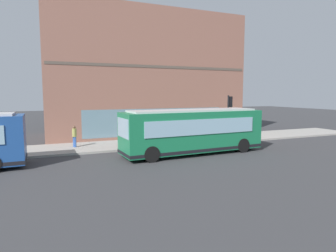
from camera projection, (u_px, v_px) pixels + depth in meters
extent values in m
plane|color=#38383A|center=(192.00, 154.00, 20.35)|extent=(120.00, 120.00, 0.00)
cube|color=#9E9991|center=(166.00, 142.00, 24.77)|extent=(4.46, 40.00, 0.15)
cube|color=#8C5B4C|center=(142.00, 76.00, 30.06)|extent=(8.50, 18.88, 11.90)
cube|color=brown|center=(156.00, 67.00, 26.24)|extent=(0.36, 18.50, 0.24)
cube|color=slate|center=(157.00, 122.00, 26.69)|extent=(0.12, 13.21, 2.40)
cube|color=#197247|center=(193.00, 131.00, 20.19)|extent=(3.05, 10.12, 2.70)
cube|color=silver|center=(193.00, 110.00, 20.03)|extent=(2.62, 9.10, 0.12)
cube|color=#8CB2C6|center=(123.00, 128.00, 17.98)|extent=(2.20, 0.20, 1.20)
cube|color=#8CB2C6|center=(184.00, 123.00, 21.28)|extent=(0.51, 8.19, 1.00)
cube|color=#8CB2C6|center=(203.00, 127.00, 19.01)|extent=(0.51, 8.19, 1.00)
cube|color=black|center=(193.00, 147.00, 20.32)|extent=(3.09, 10.16, 0.20)
cylinder|color=black|center=(138.00, 148.00, 19.77)|extent=(0.35, 1.01, 1.00)
cylinder|color=black|center=(152.00, 154.00, 17.72)|extent=(0.35, 1.01, 1.00)
cylinder|color=black|center=(223.00, 141.00, 22.81)|extent=(0.35, 1.01, 1.00)
cylinder|color=black|center=(243.00, 145.00, 20.76)|extent=(0.35, 1.01, 1.00)
cylinder|color=black|center=(228.00, 118.00, 24.85)|extent=(0.14, 0.14, 3.86)
cube|color=black|center=(230.00, 102.00, 24.77)|extent=(0.32, 0.24, 0.90)
sphere|color=red|center=(232.00, 98.00, 24.79)|extent=(0.20, 0.20, 0.20)
sphere|color=yellow|center=(231.00, 102.00, 24.82)|extent=(0.20, 0.20, 0.20)
sphere|color=green|center=(231.00, 105.00, 24.85)|extent=(0.20, 0.20, 0.20)
cylinder|color=yellow|center=(231.00, 133.00, 27.61)|extent=(0.24, 0.24, 0.55)
sphere|color=yellow|center=(231.00, 130.00, 27.58)|extent=(0.22, 0.22, 0.22)
cylinder|color=yellow|center=(233.00, 133.00, 27.67)|extent=(0.10, 0.12, 0.10)
cylinder|color=yellow|center=(230.00, 133.00, 27.76)|extent=(0.12, 0.10, 0.10)
cylinder|color=#3F8C4C|center=(191.00, 136.00, 24.74)|extent=(0.14, 0.14, 0.82)
cylinder|color=#3F8C4C|center=(189.00, 136.00, 24.70)|extent=(0.14, 0.14, 0.82)
cylinder|color=#3359A5|center=(190.00, 128.00, 24.64)|extent=(0.32, 0.32, 0.65)
sphere|color=brown|center=(190.00, 123.00, 24.59)|extent=(0.22, 0.22, 0.22)
cylinder|color=#3359A5|center=(75.00, 142.00, 21.93)|extent=(0.14, 0.14, 0.78)
cylinder|color=#3359A5|center=(74.00, 142.00, 22.04)|extent=(0.14, 0.14, 0.78)
cylinder|color=#99994C|center=(74.00, 133.00, 21.91)|extent=(0.32, 0.32, 0.62)
sphere|color=brown|center=(74.00, 127.00, 21.86)|extent=(0.21, 0.21, 0.21)
cube|color=#197233|center=(208.00, 136.00, 24.56)|extent=(0.44, 0.40, 0.90)
cube|color=#8CB2C6|center=(210.00, 134.00, 24.62)|extent=(0.35, 0.03, 0.30)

